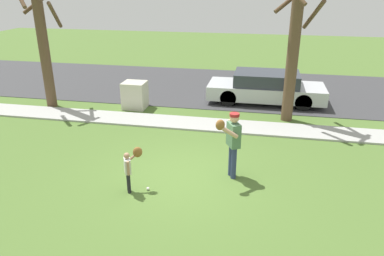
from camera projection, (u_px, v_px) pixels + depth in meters
ground_plane at (209, 126)px, 12.54m from camera, size 48.00×48.00×0.00m
sidewalk_strip at (209, 125)px, 12.62m from camera, size 36.00×1.20×0.06m
road_surface at (225, 87)px, 17.18m from camera, size 36.00×6.80×0.02m
person_adult at (232, 138)px, 8.92m from camera, size 0.61×0.82×1.70m
person_child at (130, 165)px, 8.47m from camera, size 0.42×0.54×1.06m
baseball at (148, 189)px, 8.72m from camera, size 0.07×0.07×0.07m
utility_cabinet at (135, 95)px, 14.19m from camera, size 0.86×0.80×1.03m
street_tree_near at (295, 36)px, 12.05m from camera, size 1.85×1.89×5.54m
street_tree_far at (42, 33)px, 13.52m from camera, size 1.85×1.88×5.32m
parked_sedan_silver at (266, 88)px, 14.81m from camera, size 4.60×1.80×1.23m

